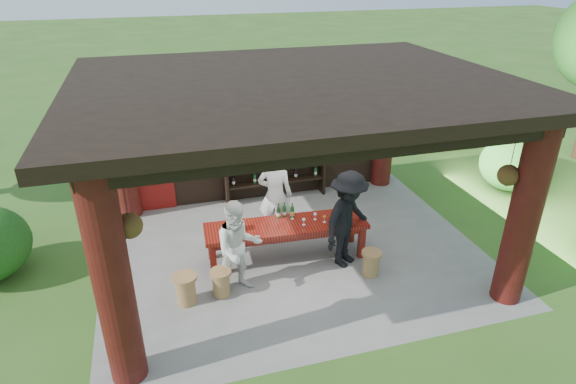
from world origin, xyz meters
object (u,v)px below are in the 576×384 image
object	(u,v)px
stool_far_left	(186,289)
napkin_basket	(238,226)
guest_woman	(238,248)
stool_near_right	(371,263)
host	(275,195)
wine_shelf	(275,157)
stool_near_left	(221,282)
guest_man	(348,220)
tasting_table	(286,230)

from	to	relation	value
stool_far_left	napkin_basket	xyz separation A→B (m)	(1.09, 0.92, 0.53)
guest_woman	stool_near_right	bearing A→B (deg)	-11.45
stool_near_right	napkin_basket	xyz separation A→B (m)	(-2.29, 1.04, 0.56)
host	napkin_basket	distance (m)	1.22
wine_shelf	stool_near_left	xyz separation A→B (m)	(-1.88, -3.42, -0.82)
host	guest_woman	size ratio (longest dim) A/B	1.12
stool_near_right	host	size ratio (longest dim) A/B	0.25
stool_near_left	guest_man	xyz separation A→B (m)	(2.46, 0.31, 0.70)
tasting_table	stool_near_right	bearing A→B (deg)	-36.20
wine_shelf	stool_far_left	bearing A→B (deg)	-125.69
napkin_basket	stool_near_right	bearing A→B (deg)	-24.49
tasting_table	guest_woman	world-z (taller)	guest_woman
guest_woman	stool_far_left	bearing A→B (deg)	-179.41
stool_near_left	guest_woman	distance (m)	0.70
wine_shelf	stool_near_right	world-z (taller)	wine_shelf
stool_near_left	host	bearing A→B (deg)	49.29
guest_man	stool_near_left	bearing A→B (deg)	152.72
stool_far_left	host	xyz separation A→B (m)	(2.02, 1.69, 0.68)
stool_near_right	host	world-z (taller)	host
stool_near_right	guest_man	bearing A→B (deg)	122.30
host	guest_man	world-z (taller)	host
guest_man	stool_near_right	bearing A→B (deg)	-92.21
stool_near_left	tasting_table	bearing A→B (deg)	30.10
tasting_table	stool_near_left	xyz separation A→B (m)	(-1.41, -0.82, -0.37)
tasting_table	host	bearing A→B (deg)	89.97
wine_shelf	tasting_table	xyz separation A→B (m)	(-0.47, -2.60, -0.46)
stool_far_left	napkin_basket	size ratio (longest dim) A/B	2.12
guest_man	wine_shelf	bearing A→B (deg)	66.04
host	guest_woman	distance (m)	1.91
tasting_table	napkin_basket	world-z (taller)	napkin_basket
tasting_table	stool_near_right	size ratio (longest dim) A/B	6.39
wine_shelf	host	world-z (taller)	wine_shelf
tasting_table	stool_far_left	xyz separation A→B (m)	(-2.02, -0.87, -0.34)
stool_near_left	stool_near_right	size ratio (longest dim) A/B	1.00
tasting_table	guest_man	bearing A→B (deg)	-25.81
wine_shelf	napkin_basket	distance (m)	2.93
guest_man	napkin_basket	size ratio (longest dim) A/B	7.39
guest_man	stool_far_left	bearing A→B (deg)	152.18
napkin_basket	stool_near_left	bearing A→B (deg)	-118.92
wine_shelf	guest_man	world-z (taller)	wine_shelf
stool_near_right	guest_woman	xyz separation A→B (m)	(-2.42, 0.23, 0.61)
stool_near_right	guest_woman	size ratio (longest dim) A/B	0.28
wine_shelf	guest_man	xyz separation A→B (m)	(0.58, -3.11, -0.13)
wine_shelf	guest_man	size ratio (longest dim) A/B	1.28
wine_shelf	stool_near_right	bearing A→B (deg)	-76.17
tasting_table	stool_near_right	world-z (taller)	tasting_table
guest_woman	guest_man	xyz separation A→B (m)	(2.12, 0.25, 0.09)
stool_near_left	stool_far_left	distance (m)	0.61
wine_shelf	stool_near_left	distance (m)	3.99
host	stool_near_right	bearing A→B (deg)	149.45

